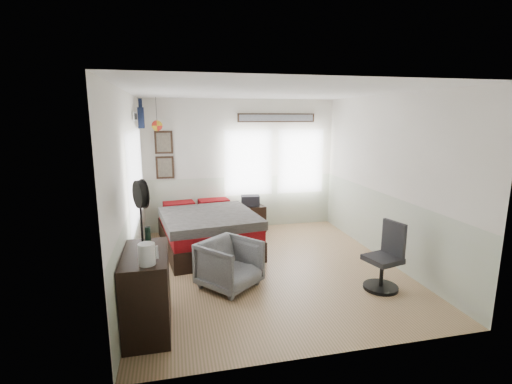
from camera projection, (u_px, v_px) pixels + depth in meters
ground_plane at (268, 268)px, 5.87m from camera, size 4.00×4.50×0.01m
room_shell at (260, 165)px, 5.71m from camera, size 4.02×4.52×2.71m
wall_decor at (187, 130)px, 7.08m from camera, size 3.55×1.32×1.44m
bed at (207, 230)px, 6.71m from camera, size 1.78×2.33×0.69m
dresser at (147, 291)px, 4.12m from camera, size 0.48×1.00×0.90m
armchair at (230, 264)px, 5.15m from camera, size 1.02×1.03×0.67m
nightstand at (250, 218)px, 7.69m from camera, size 0.61×0.52×0.54m
task_chair at (385, 262)px, 5.10m from camera, size 0.51×0.51×0.95m
kettle at (147, 254)px, 3.69m from camera, size 0.19×0.17×0.22m
bottle at (148, 238)px, 4.13m from camera, size 0.06×0.06×0.26m
stand_fan at (141, 195)px, 4.01m from camera, size 0.21×0.31×0.79m
black_bag at (250, 201)px, 7.62m from camera, size 0.39×0.28×0.22m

